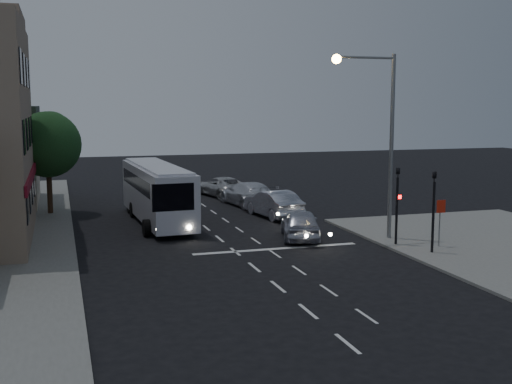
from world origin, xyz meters
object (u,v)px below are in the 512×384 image
object	(u,v)px
car_sedan_c	(222,186)
traffic_signal_main	(397,196)
traffic_signal_side	(434,202)
street_tree	(47,142)
tour_bus	(157,191)
car_suv	(300,224)
regulatory_sign	(440,215)
car_sedan_a	(273,204)
streetlight	(380,125)
car_sedan_b	(247,194)

from	to	relation	value
car_sedan_c	traffic_signal_main	xyz separation A→B (m)	(3.73, -19.10, 1.71)
traffic_signal_side	street_tree	bearing A→B (deg)	135.50
tour_bus	traffic_signal_main	distance (m)	13.83
car_suv	regulatory_sign	size ratio (longest dim) A/B	2.04
car_suv	car_sedan_c	world-z (taller)	car_suv
car_sedan_a	regulatory_sign	size ratio (longest dim) A/B	2.26
street_tree	traffic_signal_side	bearing A→B (deg)	-44.50
streetlight	car_sedan_b	bearing A→B (deg)	103.06
regulatory_sign	street_tree	bearing A→B (deg)	138.92
tour_bus	traffic_signal_side	bearing A→B (deg)	-50.20
tour_bus	car_sedan_a	bearing A→B (deg)	-4.56
tour_bus	car_sedan_c	xyz separation A→B (m)	(6.18, 9.47, -1.09)
tour_bus	car_sedan_b	xyz separation A→B (m)	(6.71, 4.52, -1.00)
traffic_signal_main	traffic_signal_side	size ratio (longest dim) A/B	1.00
tour_bus	regulatory_sign	distance (m)	15.75
car_suv	car_sedan_a	distance (m)	6.41
tour_bus	traffic_signal_side	xyz separation A→B (m)	(10.61, -11.60, 0.62)
car_suv	street_tree	xyz separation A→B (m)	(-12.10, 11.22, 3.73)
car_sedan_a	car_sedan_b	size ratio (longest dim) A/B	0.89
car_suv	regulatory_sign	world-z (taller)	regulatory_sign
traffic_signal_main	traffic_signal_side	xyz separation A→B (m)	(0.70, -1.98, 0.00)
car_suv	car_sedan_b	world-z (taller)	car_sedan_b
car_sedan_c	tour_bus	bearing A→B (deg)	43.24
car_sedan_a	traffic_signal_side	xyz separation A→B (m)	(3.70, -11.37, 1.60)
car_sedan_b	regulatory_sign	bearing A→B (deg)	99.85
traffic_signal_side	street_tree	size ratio (longest dim) A/B	0.66
car_suv	traffic_signal_main	size ratio (longest dim) A/B	1.09
car_sedan_b	traffic_signal_main	size ratio (longest dim) A/B	1.35
car_sedan_c	traffic_signal_side	distance (m)	21.61
tour_bus	car_suv	world-z (taller)	tour_bus
car_sedan_b	tour_bus	bearing A→B (deg)	25.87
car_sedan_b	street_tree	world-z (taller)	street_tree
car_sedan_a	traffic_signal_main	size ratio (longest dim) A/B	1.21
traffic_signal_main	car_sedan_b	bearing A→B (deg)	102.78
car_suv	streetlight	size ratio (longest dim) A/B	0.50
traffic_signal_main	street_tree	distance (m)	21.38
tour_bus	street_tree	bearing A→B (deg)	139.26
car_suv	car_sedan_c	size ratio (longest dim) A/B	0.87
car_sedan_c	traffic_signal_side	size ratio (longest dim) A/B	1.25
car_sedan_b	streetlight	world-z (taller)	streetlight
regulatory_sign	street_tree	distance (m)	23.40
car_sedan_b	car_sedan_c	distance (m)	4.99
traffic_signal_main	car_sedan_c	bearing A→B (deg)	101.05
tour_bus	car_suv	size ratio (longest dim) A/B	2.44
car_sedan_c	traffic_signal_main	bearing A→B (deg)	87.42
regulatory_sign	street_tree	size ratio (longest dim) A/B	0.35
car_sedan_a	streetlight	distance (m)	9.76
traffic_signal_side	traffic_signal_main	bearing A→B (deg)	109.49
traffic_signal_main	regulatory_sign	world-z (taller)	traffic_signal_main
car_sedan_b	streetlight	distance (m)	13.96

